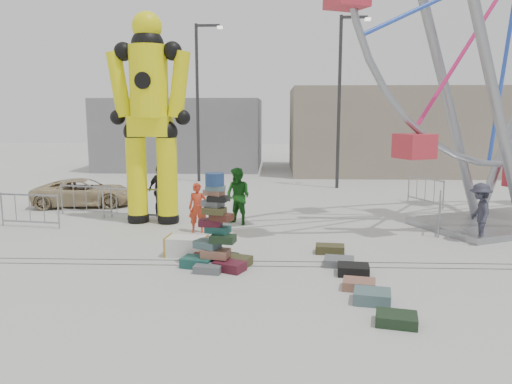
{
  "coord_description": "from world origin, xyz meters",
  "views": [
    {
      "loc": [
        0.03,
        -10.9,
        3.7
      ],
      "look_at": [
        -0.49,
        2.42,
        1.51
      ],
      "focal_mm": 35.0,
      "sensor_mm": 36.0,
      "label": 1
    }
  ],
  "objects_px": {
    "suitcase_tower": "(216,241)",
    "steamer_trunk": "(186,246)",
    "crash_test_dummy": "(150,111)",
    "barricade_wheel_front": "(440,213)",
    "barricade_dummy_a": "(30,210)",
    "parked_suv": "(84,192)",
    "pedestrian_red": "(198,208)",
    "pedestrian_grey": "(480,213)",
    "barricade_dummy_b": "(86,200)",
    "lamp_post_left": "(199,95)",
    "barricade_dummy_c": "(130,203)",
    "pedestrian_black": "(161,191)",
    "pedestrian_green": "(238,196)",
    "lamp_post_right": "(341,93)",
    "barricade_wheel_back": "(425,191)"
  },
  "relations": [
    {
      "from": "suitcase_tower",
      "to": "steamer_trunk",
      "type": "relative_size",
      "value": 2.19
    },
    {
      "from": "crash_test_dummy",
      "to": "barricade_wheel_front",
      "type": "xyz_separation_m",
      "value": [
        9.18,
        -0.67,
        -3.13
      ]
    },
    {
      "from": "barricade_dummy_a",
      "to": "parked_suv",
      "type": "distance_m",
      "value": 3.66
    },
    {
      "from": "pedestrian_red",
      "to": "pedestrian_grey",
      "type": "height_order",
      "value": "pedestrian_grey"
    },
    {
      "from": "suitcase_tower",
      "to": "barricade_wheel_front",
      "type": "height_order",
      "value": "suitcase_tower"
    },
    {
      "from": "steamer_trunk",
      "to": "barricade_dummy_b",
      "type": "bearing_deg",
      "value": 139.39
    },
    {
      "from": "lamp_post_left",
      "to": "barricade_dummy_c",
      "type": "distance_m",
      "value": 10.16
    },
    {
      "from": "barricade_dummy_a",
      "to": "steamer_trunk",
      "type": "bearing_deg",
      "value": -19.5
    },
    {
      "from": "steamer_trunk",
      "to": "pedestrian_black",
      "type": "bearing_deg",
      "value": 116.64
    },
    {
      "from": "barricade_wheel_front",
      "to": "barricade_dummy_a",
      "type": "bearing_deg",
      "value": 108.8
    },
    {
      "from": "pedestrian_red",
      "to": "pedestrian_green",
      "type": "bearing_deg",
      "value": 40.88
    },
    {
      "from": "barricade_dummy_b",
      "to": "barricade_dummy_a",
      "type": "bearing_deg",
      "value": -108.7
    },
    {
      "from": "suitcase_tower",
      "to": "pedestrian_black",
      "type": "height_order",
      "value": "suitcase_tower"
    },
    {
      "from": "lamp_post_left",
      "to": "pedestrian_green",
      "type": "relative_size",
      "value": 4.3
    },
    {
      "from": "suitcase_tower",
      "to": "barricade_dummy_c",
      "type": "bearing_deg",
      "value": 142.78
    },
    {
      "from": "lamp_post_right",
      "to": "pedestrian_grey",
      "type": "relative_size",
      "value": 4.72
    },
    {
      "from": "crash_test_dummy",
      "to": "barricade_wheel_front",
      "type": "bearing_deg",
      "value": -0.49
    },
    {
      "from": "pedestrian_grey",
      "to": "pedestrian_red",
      "type": "bearing_deg",
      "value": -88.96
    },
    {
      "from": "suitcase_tower",
      "to": "barricade_wheel_front",
      "type": "relative_size",
      "value": 1.13
    },
    {
      "from": "barricade_dummy_b",
      "to": "barricade_dummy_c",
      "type": "height_order",
      "value": "same"
    },
    {
      "from": "crash_test_dummy",
      "to": "pedestrian_grey",
      "type": "bearing_deg",
      "value": -8.45
    },
    {
      "from": "barricade_dummy_b",
      "to": "pedestrian_grey",
      "type": "xyz_separation_m",
      "value": [
        12.45,
        -3.11,
        0.3
      ]
    },
    {
      "from": "barricade_dummy_a",
      "to": "barricade_dummy_c",
      "type": "relative_size",
      "value": 1.0
    },
    {
      "from": "lamp_post_left",
      "to": "parked_suv",
      "type": "relative_size",
      "value": 2.08
    },
    {
      "from": "pedestrian_red",
      "to": "pedestrian_black",
      "type": "xyz_separation_m",
      "value": [
        -1.64,
        2.23,
        0.16
      ]
    },
    {
      "from": "steamer_trunk",
      "to": "pedestrian_grey",
      "type": "height_order",
      "value": "pedestrian_grey"
    },
    {
      "from": "lamp_post_left",
      "to": "barricade_wheel_front",
      "type": "relative_size",
      "value": 4.0
    },
    {
      "from": "barricade_wheel_back",
      "to": "pedestrian_black",
      "type": "relative_size",
      "value": 1.08
    },
    {
      "from": "lamp_post_left",
      "to": "barricade_wheel_front",
      "type": "xyz_separation_m",
      "value": [
        9.06,
        -10.48,
        -3.93
      ]
    },
    {
      "from": "steamer_trunk",
      "to": "pedestrian_black",
      "type": "height_order",
      "value": "pedestrian_black"
    },
    {
      "from": "barricade_wheel_front",
      "to": "pedestrian_green",
      "type": "bearing_deg",
      "value": 103.39
    },
    {
      "from": "barricade_wheel_back",
      "to": "steamer_trunk",
      "type": "bearing_deg",
      "value": -72.52
    },
    {
      "from": "barricade_dummy_a",
      "to": "pedestrian_black",
      "type": "xyz_separation_m",
      "value": [
        3.81,
        1.78,
        0.37
      ]
    },
    {
      "from": "barricade_dummy_b",
      "to": "pedestrian_green",
      "type": "distance_m",
      "value": 5.61
    },
    {
      "from": "barricade_dummy_c",
      "to": "parked_suv",
      "type": "bearing_deg",
      "value": 145.65
    },
    {
      "from": "crash_test_dummy",
      "to": "barricade_dummy_a",
      "type": "xyz_separation_m",
      "value": [
        -3.76,
        -0.83,
        -3.13
      ]
    },
    {
      "from": "barricade_dummy_c",
      "to": "pedestrian_black",
      "type": "relative_size",
      "value": 1.08
    },
    {
      "from": "steamer_trunk",
      "to": "barricade_dummy_c",
      "type": "distance_m",
      "value": 5.04
    },
    {
      "from": "pedestrian_green",
      "to": "parked_suv",
      "type": "distance_m",
      "value": 6.91
    },
    {
      "from": "steamer_trunk",
      "to": "barricade_dummy_a",
      "type": "height_order",
      "value": "barricade_dummy_a"
    },
    {
      "from": "barricade_wheel_front",
      "to": "barricade_dummy_c",
      "type": "bearing_deg",
      "value": 101.48
    },
    {
      "from": "parked_suv",
      "to": "barricade_dummy_a",
      "type": "bearing_deg",
      "value": 165.67
    },
    {
      "from": "lamp_post_right",
      "to": "crash_test_dummy",
      "type": "relative_size",
      "value": 1.15
    },
    {
      "from": "suitcase_tower",
      "to": "barricade_dummy_a",
      "type": "height_order",
      "value": "suitcase_tower"
    },
    {
      "from": "barricade_dummy_a",
      "to": "pedestrian_grey",
      "type": "height_order",
      "value": "pedestrian_grey"
    },
    {
      "from": "steamer_trunk",
      "to": "pedestrian_grey",
      "type": "xyz_separation_m",
      "value": [
        8.04,
        1.65,
        0.61
      ]
    },
    {
      "from": "barricade_dummy_c",
      "to": "pedestrian_black",
      "type": "height_order",
      "value": "pedestrian_black"
    },
    {
      "from": "barricade_dummy_a",
      "to": "parked_suv",
      "type": "height_order",
      "value": "barricade_dummy_a"
    },
    {
      "from": "barricade_dummy_b",
      "to": "suitcase_tower",
      "type": "bearing_deg",
      "value": -33.96
    },
    {
      "from": "steamer_trunk",
      "to": "pedestrian_black",
      "type": "distance_m",
      "value": 5.06
    }
  ]
}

